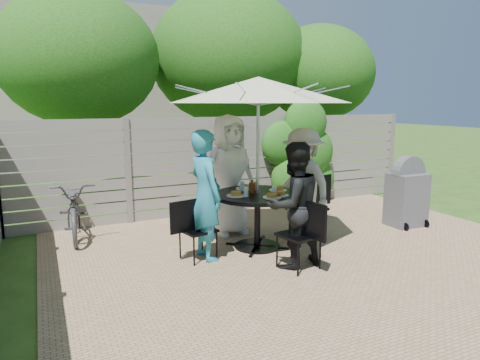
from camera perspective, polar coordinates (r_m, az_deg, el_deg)
name	(u,v)px	position (r m, az deg, el deg)	size (l,w,h in m)	color
backyard_envelope	(147,87)	(15.11, -12.35, 12.00)	(60.00, 60.00, 5.00)	#2C4916
patio_table	(257,210)	(6.18, 2.34, -4.03)	(1.37, 1.37, 0.82)	black
umbrella	(258,90)	(5.99, 2.46, 11.90)	(2.77, 2.77, 2.45)	silver
chair_back	(225,217)	(7.06, -2.00, -4.89)	(0.40, 0.60, 0.84)	black
person_back	(229,175)	(6.80, -1.50, 0.63)	(0.94, 0.61, 1.92)	silver
chair_left	(197,242)	(5.82, -5.71, -8.24)	(0.65, 0.49, 0.86)	black
person_left	(206,196)	(5.71, -4.61, -2.09)	(0.64, 0.42, 1.76)	teal
chair_front	(299,249)	(5.52, 7.92, -9.08)	(0.52, 0.70, 0.93)	black
person_front	(294,206)	(5.47, 7.16, -3.41)	(0.79, 0.62, 1.63)	black
chair_right	(309,219)	(6.82, 9.14, -5.21)	(0.73, 0.53, 0.97)	black
person_right	(303,185)	(6.60, 8.38, -0.62)	(1.12, 0.64, 1.73)	#9E9E99
plate_back	(244,187)	(6.42, 0.58, -0.99)	(0.26, 0.26, 0.06)	white
plate_left	(236,194)	(5.93, -0.55, -1.92)	(0.26, 0.26, 0.06)	white
plate_front	(272,196)	(5.83, 4.31, -2.17)	(0.26, 0.26, 0.06)	white
plate_right	(278,189)	(6.32, 5.08, -1.20)	(0.26, 0.26, 0.06)	white
plate_extra	(280,194)	(5.98, 5.38, -1.87)	(0.24, 0.24, 0.06)	white
glass_back	(242,186)	(6.27, 0.25, -0.83)	(0.07, 0.07, 0.14)	silver
glass_left	(246,192)	(5.89, 0.81, -1.57)	(0.07, 0.07, 0.14)	silver
glass_front	(274,191)	(5.96, 4.58, -1.45)	(0.07, 0.07, 0.14)	silver
syrup_jug	(252,188)	(6.12, 1.63, -1.02)	(0.09, 0.09, 0.16)	#59280C
coffee_cup	(255,186)	(6.35, 2.02, -0.79)	(0.08, 0.08, 0.12)	#C6B293
bicycle	(75,208)	(7.22, -21.16, -3.55)	(0.61, 1.76, 0.92)	#333338
bbq_grill	(407,195)	(7.81, 21.35, -1.83)	(0.61, 0.47, 1.22)	#58585D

